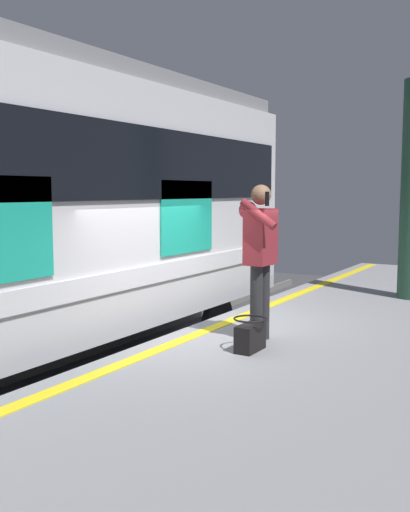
% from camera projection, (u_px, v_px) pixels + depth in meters
% --- Properties ---
extents(ground_plane, '(23.91, 23.91, 0.00)m').
position_uv_depth(ground_plane, '(186.00, 410.00, 7.26)').
color(ground_plane, '#3D3D3F').
extents(platform, '(15.08, 3.63, 1.04)m').
position_uv_depth(platform, '(328.00, 395.00, 6.28)').
color(platform, gray).
rests_on(platform, ground).
extents(safety_line, '(14.78, 0.16, 0.01)m').
position_uv_depth(safety_line, '(207.00, 330.00, 6.99)').
color(safety_line, yellow).
rests_on(safety_line, platform).
extents(track_rail_near, '(19.61, 0.08, 0.16)m').
position_uv_depth(track_rail_near, '(108.00, 387.00, 7.89)').
color(track_rail_near, slate).
rests_on(track_rail_near, ground).
extents(track_rail_far, '(19.61, 0.08, 0.16)m').
position_uv_depth(track_rail_far, '(32.00, 370.00, 8.62)').
color(track_rail_far, slate).
rests_on(track_rail_far, ground).
extents(train_carriage, '(9.11, 2.82, 4.13)m').
position_uv_depth(train_carriage, '(26.00, 199.00, 7.41)').
color(train_carriage, silver).
rests_on(train_carriage, ground).
extents(passenger, '(0.57, 0.55, 1.73)m').
position_uv_depth(passenger, '(260.00, 249.00, 6.44)').
color(passenger, '#262628').
rests_on(passenger, platform).
extents(handbag, '(0.39, 0.35, 0.35)m').
position_uv_depth(handbag, '(250.00, 336.00, 6.09)').
color(handbag, black).
rests_on(handbag, platform).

